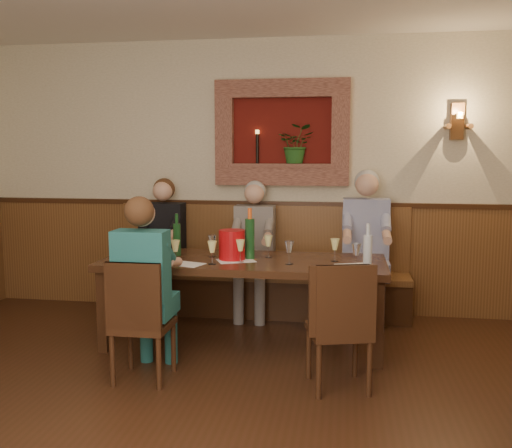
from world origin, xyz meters
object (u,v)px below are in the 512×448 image
Objects in this scene: spittoon_bucket at (232,245)px; water_bottle at (368,252)px; bench at (260,282)px; person_bench_mid at (254,262)px; wine_bottle_green_b at (177,238)px; chair_near_left at (143,345)px; person_bench_right at (365,260)px; dining_table at (244,268)px; person_chair_front at (146,303)px; wine_bottle_green_a at (250,238)px; person_bench_left at (162,258)px; chair_near_right at (339,352)px.

water_bottle is at bearing -13.56° from spittoon_bucket.
spittoon_bucket is (-0.10, -0.97, 0.55)m from bench.
person_bench_mid is at bearing 133.53° from water_bottle.
spittoon_bucket is at bearing -12.81° from wine_bottle_green_b.
person_bench_right reaches higher than chair_near_left.
dining_table is at bearing 55.95° from chair_near_left.
chair_near_left is 0.67× the size of person_chair_front.
water_bottle is at bearing -18.38° from wine_bottle_green_a.
wine_bottle_green_a reaches higher than water_bottle.
person_bench_left reaches higher than wine_bottle_green_b.
water_bottle is (1.12, -0.27, 0.02)m from spittoon_bucket.
person_chair_front reaches higher than bench.
chair_near_left is (-0.59, -1.82, -0.06)m from bench.
wine_bottle_green_a is (0.15, 0.05, 0.06)m from spittoon_bucket.
water_bottle is at bearing -29.21° from person_bench_left.
water_bottle is at bearing -46.47° from person_bench_mid.
wine_bottle_green_b is (-1.67, -0.74, 0.28)m from person_bench_right.
spittoon_bucket is (-0.92, 0.79, 0.61)m from chair_near_right.
dining_table is 1.13m from chair_near_left.
chair_near_right reaches higher than chair_near_left.
bench is 2.02× the size of person_bench_right.
wine_bottle_green_b reaches higher than chair_near_left.
person_chair_front is 3.68× the size of water_bottle.
chair_near_right is 2.51× the size of water_bottle.
person_chair_front is (-0.59, -0.78, -0.12)m from dining_table.
dining_table is at bearing -141.58° from person_bench_right.
chair_near_right is 2.48× the size of wine_bottle_green_b.
bench is at bearing 84.34° from spittoon_bucket.
water_bottle is (1.62, 0.49, 0.34)m from person_chair_front.
person_bench_mid is at bearing 179.81° from person_bench_right.
wine_bottle_green_a is (0.64, 0.81, 0.38)m from person_chair_front.
dining_table is 1.09m from water_bottle.
dining_table is at bearing -148.65° from wine_bottle_green_a.
wine_bottle_green_b is (-0.56, -0.75, 0.34)m from person_bench_mid.
person_bench_right reaches higher than wine_bottle_green_a.
spittoon_bucket is at bearing 124.57° from chair_near_right.
person_chair_front is at bearing 163.84° from chair_near_right.
person_chair_front is (-0.59, -1.72, 0.23)m from bench.
bench is at bearing 71.02° from person_chair_front.
person_bench_left is 0.95m from person_bench_mid.
dining_table is at bearing 164.00° from water_bottle.
chair_near_left is at bearing -124.08° from dining_table.
chair_near_right is 0.84m from water_bottle.
dining_table is 1.75× the size of person_bench_mid.
water_bottle is at bearing 19.77° from chair_near_left.
water_bottle reaches higher than spittoon_bucket.
chair_near_left is at bearing -133.89° from person_bench_right.
person_chair_front is at bearing 90.03° from chair_near_left.
person_bench_mid is 1.10m from person_bench_right.
wine_bottle_green_a is 1.19× the size of water_bottle.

